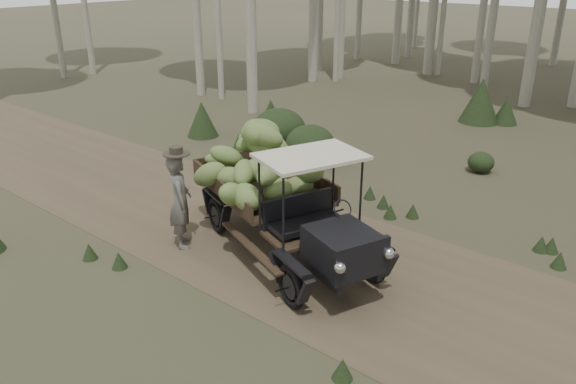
{
  "coord_description": "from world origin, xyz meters",
  "views": [
    {
      "loc": [
        4.18,
        -6.94,
        4.83
      ],
      "look_at": [
        -1.4,
        -0.22,
        1.2
      ],
      "focal_mm": 35.0,
      "sensor_mm": 36.0,
      "label": 1
    }
  ],
  "objects": [
    {
      "name": "undergrowth",
      "position": [
        2.15,
        0.87,
        0.54
      ],
      "size": [
        20.24,
        21.11,
        1.4
      ],
      "color": "#233319",
      "rests_on": "ground"
    },
    {
      "name": "farmer",
      "position": [
        -3.11,
        -1.16,
        0.89
      ],
      "size": [
        0.75,
        0.71,
        1.88
      ],
      "rotation": [
        0.0,
        0.0,
        2.5
      ],
      "color": "#5B5853",
      "rests_on": "ground"
    },
    {
      "name": "banana_truck",
      "position": [
        -1.88,
        -0.11,
        1.31
      ],
      "size": [
        4.73,
        3.01,
        2.31
      ],
      "rotation": [
        0.0,
        0.0,
        -0.37
      ],
      "color": "black",
      "rests_on": "ground"
    },
    {
      "name": "ground",
      "position": [
        0.0,
        0.0,
        0.0
      ],
      "size": [
        120.0,
        120.0,
        0.0
      ],
      "primitive_type": "plane",
      "color": "#473D2B",
      "rests_on": "ground"
    },
    {
      "name": "dirt_track",
      "position": [
        0.0,
        0.0,
        0.0
      ],
      "size": [
        70.0,
        4.0,
        0.01
      ],
      "primitive_type": "cube",
      "color": "brown",
      "rests_on": "ground"
    }
  ]
}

